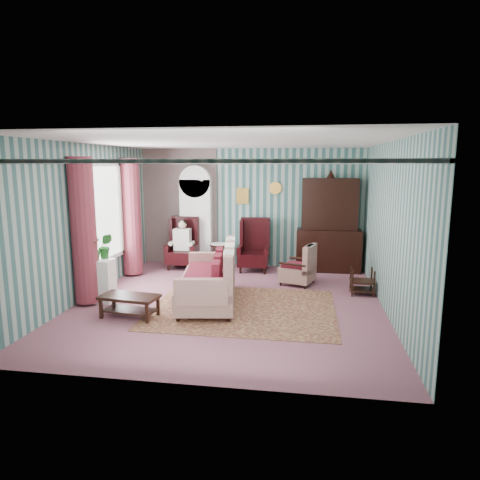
# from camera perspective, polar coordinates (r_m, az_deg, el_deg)

# --- Properties ---
(floor) EXTENTS (6.00, 6.00, 0.00)m
(floor) POSITION_cam_1_polar(r_m,az_deg,el_deg) (7.97, -1.39, -8.36)
(floor) COLOR #8E5361
(floor) RESTS_ON ground
(room_shell) EXTENTS (5.53, 6.02, 2.91)m
(room_shell) POSITION_cam_1_polar(r_m,az_deg,el_deg) (7.88, -5.68, 6.30)
(room_shell) COLOR #335C59
(room_shell) RESTS_ON ground
(bookcase) EXTENTS (0.80, 0.28, 2.24)m
(bookcase) POSITION_cam_1_polar(r_m,az_deg,el_deg) (10.72, -5.87, 2.52)
(bookcase) COLOR white
(bookcase) RESTS_ON floor
(dresser_hutch) EXTENTS (1.50, 0.56, 2.36)m
(dresser_hutch) POSITION_cam_1_polar(r_m,az_deg,el_deg) (10.26, 11.82, 2.36)
(dresser_hutch) COLOR black
(dresser_hutch) RESTS_ON floor
(wingback_left) EXTENTS (0.76, 0.80, 1.25)m
(wingback_left) POSITION_cam_1_polar(r_m,az_deg,el_deg) (10.49, -7.67, -0.42)
(wingback_left) COLOR black
(wingback_left) RESTS_ON floor
(wingback_right) EXTENTS (0.76, 0.80, 1.25)m
(wingback_right) POSITION_cam_1_polar(r_m,az_deg,el_deg) (10.14, 1.86, -0.70)
(wingback_right) COLOR black
(wingback_right) RESTS_ON floor
(seated_woman) EXTENTS (0.44, 0.40, 1.18)m
(seated_woman) POSITION_cam_1_polar(r_m,az_deg,el_deg) (10.49, -7.67, -0.61)
(seated_woman) COLOR silver
(seated_woman) RESTS_ON floor
(round_side_table) EXTENTS (0.50, 0.50, 0.60)m
(round_side_table) POSITION_cam_1_polar(r_m,az_deg,el_deg) (10.48, -2.67, -2.16)
(round_side_table) COLOR black
(round_side_table) RESTS_ON floor
(nest_table) EXTENTS (0.45, 0.38, 0.54)m
(nest_table) POSITION_cam_1_polar(r_m,az_deg,el_deg) (8.71, 15.97, -5.29)
(nest_table) COLOR black
(nest_table) RESTS_ON floor
(plant_stand) EXTENTS (0.55, 0.35, 0.80)m
(plant_stand) POSITION_cam_1_polar(r_m,az_deg,el_deg) (8.33, -18.33, -5.18)
(plant_stand) COLOR silver
(plant_stand) RESTS_ON floor
(rug) EXTENTS (3.20, 2.60, 0.01)m
(rug) POSITION_cam_1_polar(r_m,az_deg,el_deg) (7.64, 0.45, -9.13)
(rug) COLOR #451D17
(rug) RESTS_ON floor
(sofa) EXTENTS (1.32, 2.33, 0.93)m
(sofa) POSITION_cam_1_polar(r_m,az_deg,el_deg) (7.86, -4.37, -5.10)
(sofa) COLOR beige
(sofa) RESTS_ON floor
(floral_armchair) EXTENTS (0.92, 0.91, 0.97)m
(floral_armchair) POSITION_cam_1_polar(r_m,az_deg,el_deg) (9.12, 7.68, -2.89)
(floral_armchair) COLOR beige
(floral_armchair) RESTS_ON floor
(coffee_table) EXTENTS (1.02, 0.60, 0.37)m
(coffee_table) POSITION_cam_1_polar(r_m,az_deg,el_deg) (7.43, -14.49, -8.55)
(coffee_table) COLOR black
(coffee_table) RESTS_ON floor
(potted_plant_a) EXTENTS (0.36, 0.32, 0.38)m
(potted_plant_a) POSITION_cam_1_polar(r_m,az_deg,el_deg) (8.13, -19.22, -1.35)
(potted_plant_a) COLOR #19511D
(potted_plant_a) RESTS_ON plant_stand
(potted_plant_b) EXTENTS (0.31, 0.27, 0.46)m
(potted_plant_b) POSITION_cam_1_polar(r_m,az_deg,el_deg) (8.28, -17.49, -0.75)
(potted_plant_b) COLOR #24541A
(potted_plant_b) RESTS_ON plant_stand
(potted_plant_c) EXTENTS (0.23, 0.23, 0.41)m
(potted_plant_c) POSITION_cam_1_polar(r_m,az_deg,el_deg) (8.23, -18.90, -1.06)
(potted_plant_c) COLOR #1A561F
(potted_plant_c) RESTS_ON plant_stand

